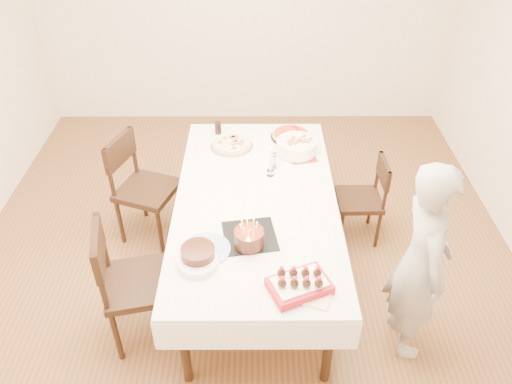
{
  "coord_description": "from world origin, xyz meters",
  "views": [
    {
      "loc": [
        0.1,
        -2.89,
        2.92
      ],
      "look_at": [
        0.11,
        -0.1,
        0.81
      ],
      "focal_mm": 35.0,
      "sensor_mm": 36.0,
      "label": 1
    }
  ],
  "objects_px": {
    "pizza_pepperoni": "(291,135)",
    "birthday_cake": "(249,234)",
    "dining_table": "(256,238)",
    "cola_glass": "(218,128)",
    "taper_candle": "(271,161)",
    "pasta_bowl": "(297,146)",
    "chair_right_savory": "(359,200)",
    "person": "(421,263)",
    "pizza_white": "(232,145)",
    "chair_left_dessert": "(140,283)",
    "layer_cake": "(198,255)",
    "strawberry_box": "(299,284)",
    "chair_left_savory": "(147,190)"
  },
  "relations": [
    {
      "from": "pizza_pepperoni",
      "to": "birthday_cake",
      "type": "relative_size",
      "value": 1.79
    },
    {
      "from": "dining_table",
      "to": "cola_glass",
      "type": "xyz_separation_m",
      "value": [
        -0.32,
        0.91,
        0.43
      ]
    },
    {
      "from": "taper_candle",
      "to": "cola_glass",
      "type": "xyz_separation_m",
      "value": [
        -0.43,
        0.62,
        -0.07
      ]
    },
    {
      "from": "pizza_pepperoni",
      "to": "taper_candle",
      "type": "relative_size",
      "value": 1.33
    },
    {
      "from": "dining_table",
      "to": "pasta_bowl",
      "type": "xyz_separation_m",
      "value": [
        0.33,
        0.6,
        0.43
      ]
    },
    {
      "from": "chair_right_savory",
      "to": "dining_table",
      "type": "bearing_deg",
      "value": -152.95
    },
    {
      "from": "person",
      "to": "pizza_white",
      "type": "xyz_separation_m",
      "value": [
        -1.21,
        1.3,
        0.05
      ]
    },
    {
      "from": "dining_table",
      "to": "person",
      "type": "xyz_separation_m",
      "value": [
        1.01,
        -0.62,
        0.35
      ]
    },
    {
      "from": "pasta_bowl",
      "to": "chair_right_savory",
      "type": "bearing_deg",
      "value": -15.84
    },
    {
      "from": "cola_glass",
      "to": "chair_left_dessert",
      "type": "bearing_deg",
      "value": -106.66
    },
    {
      "from": "taper_candle",
      "to": "pasta_bowl",
      "type": "bearing_deg",
      "value": 55.4
    },
    {
      "from": "dining_table",
      "to": "layer_cake",
      "type": "height_order",
      "value": "layer_cake"
    },
    {
      "from": "cola_glass",
      "to": "layer_cake",
      "type": "distance_m",
      "value": 1.53
    },
    {
      "from": "taper_candle",
      "to": "dining_table",
      "type": "bearing_deg",
      "value": -110.65
    },
    {
      "from": "cola_glass",
      "to": "layer_cake",
      "type": "relative_size",
      "value": 0.4
    },
    {
      "from": "chair_right_savory",
      "to": "pizza_white",
      "type": "relative_size",
      "value": 2.2
    },
    {
      "from": "person",
      "to": "cola_glass",
      "type": "bearing_deg",
      "value": 38.68
    },
    {
      "from": "dining_table",
      "to": "pizza_pepperoni",
      "type": "bearing_deg",
      "value": 70.57
    },
    {
      "from": "dining_table",
      "to": "chair_left_dessert",
      "type": "height_order",
      "value": "chair_left_dessert"
    },
    {
      "from": "cola_glass",
      "to": "birthday_cake",
      "type": "bearing_deg",
      "value": -78.86
    },
    {
      "from": "pizza_pepperoni",
      "to": "birthday_cake",
      "type": "bearing_deg",
      "value": -104.47
    },
    {
      "from": "strawberry_box",
      "to": "pizza_white",
      "type": "bearing_deg",
      "value": 106.04
    },
    {
      "from": "chair_left_dessert",
      "to": "cola_glass",
      "type": "height_order",
      "value": "chair_left_dessert"
    },
    {
      "from": "chair_right_savory",
      "to": "strawberry_box",
      "type": "xyz_separation_m",
      "value": [
        -0.61,
        -1.3,
        0.41
      ]
    },
    {
      "from": "chair_left_dessert",
      "to": "chair_left_savory",
      "type": "bearing_deg",
      "value": -94.72
    },
    {
      "from": "chair_right_savory",
      "to": "person",
      "type": "xyz_separation_m",
      "value": [
        0.16,
        -1.07,
        0.34
      ]
    },
    {
      "from": "chair_left_savory",
      "to": "pizza_white",
      "type": "xyz_separation_m",
      "value": [
        0.69,
        0.21,
        0.3
      ]
    },
    {
      "from": "chair_left_savory",
      "to": "pizza_pepperoni",
      "type": "distance_m",
      "value": 1.28
    },
    {
      "from": "dining_table",
      "to": "chair_left_dessert",
      "type": "relative_size",
      "value": 2.22
    },
    {
      "from": "dining_table",
      "to": "layer_cake",
      "type": "bearing_deg",
      "value": -119.5
    },
    {
      "from": "chair_left_dessert",
      "to": "dining_table",
      "type": "bearing_deg",
      "value": -156.03
    },
    {
      "from": "birthday_cake",
      "to": "pizza_white",
      "type": "bearing_deg",
      "value": 97.41
    },
    {
      "from": "chair_left_dessert",
      "to": "cola_glass",
      "type": "relative_size",
      "value": 9.17
    },
    {
      "from": "chair_right_savory",
      "to": "birthday_cake",
      "type": "xyz_separation_m",
      "value": [
        -0.9,
        -0.94,
        0.47
      ]
    },
    {
      "from": "chair_right_savory",
      "to": "birthday_cake",
      "type": "relative_size",
      "value": 4.04
    },
    {
      "from": "chair_left_dessert",
      "to": "pasta_bowl",
      "type": "height_order",
      "value": "chair_left_dessert"
    },
    {
      "from": "pizza_white",
      "to": "dining_table",
      "type": "bearing_deg",
      "value": -73.99
    },
    {
      "from": "taper_candle",
      "to": "pizza_pepperoni",
      "type": "bearing_deg",
      "value": 71.21
    },
    {
      "from": "chair_left_dessert",
      "to": "pizza_white",
      "type": "bearing_deg",
      "value": -126.41
    },
    {
      "from": "chair_right_savory",
      "to": "pizza_pepperoni",
      "type": "distance_m",
      "value": 0.78
    },
    {
      "from": "taper_candle",
      "to": "birthday_cake",
      "type": "bearing_deg",
      "value": -101.25
    },
    {
      "from": "chair_right_savory",
      "to": "chair_left_dessert",
      "type": "distance_m",
      "value": 1.9
    },
    {
      "from": "layer_cake",
      "to": "pizza_pepperoni",
      "type": "bearing_deg",
      "value": 66.09
    },
    {
      "from": "chair_left_dessert",
      "to": "pizza_white",
      "type": "xyz_separation_m",
      "value": [
        0.56,
        1.24,
        0.29
      ]
    },
    {
      "from": "chair_right_savory",
      "to": "pizza_pepperoni",
      "type": "height_order",
      "value": "pizza_pepperoni"
    },
    {
      "from": "cola_glass",
      "to": "person",
      "type": "bearing_deg",
      "value": -48.94
    },
    {
      "from": "chair_left_savory",
      "to": "chair_left_dessert",
      "type": "distance_m",
      "value": 1.04
    },
    {
      "from": "dining_table",
      "to": "pasta_bowl",
      "type": "relative_size",
      "value": 6.71
    },
    {
      "from": "taper_candle",
      "to": "layer_cake",
      "type": "xyz_separation_m",
      "value": [
        -0.46,
        -0.91,
        -0.07
      ]
    },
    {
      "from": "chair_left_savory",
      "to": "taper_candle",
      "type": "xyz_separation_m",
      "value": [
        1.0,
        -0.19,
        0.41
      ]
    }
  ]
}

